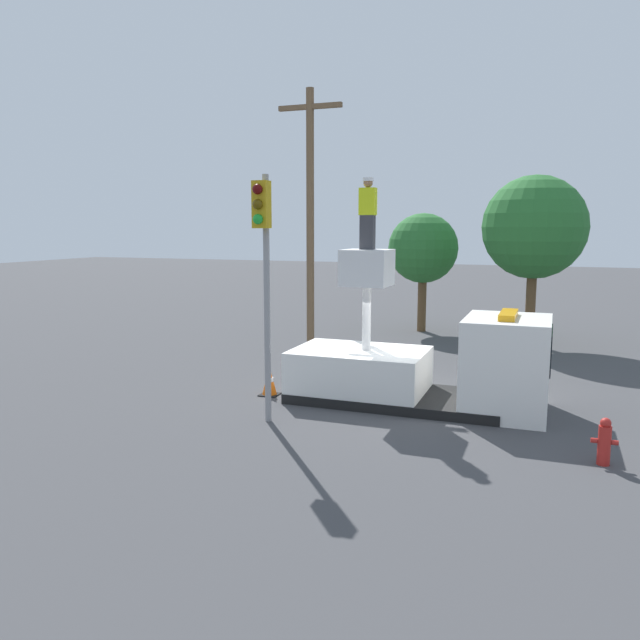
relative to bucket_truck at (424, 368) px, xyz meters
The scene contains 9 objects.
ground_plane 1.15m from the bucket_truck, behind, with size 120.00×120.00×0.00m, color #424244.
bucket_truck is the anchor object (origin of this frame).
worker 4.04m from the bucket_truck, behind, with size 0.40×0.26×1.75m.
traffic_light_pole 5.01m from the bucket_truck, 138.31° to the right, with size 0.34×0.57×5.49m.
fire_hydrant 4.82m from the bucket_truck, 35.09° to the right, with size 0.47×0.23×0.90m.
traffic_cone_rear 4.01m from the bucket_truck, behind, with size 0.48×0.48×0.77m.
tree_left_bg 10.16m from the bucket_truck, 77.14° to the left, with size 3.77×3.77×6.25m.
tree_right_bg 11.48m from the bucket_truck, 101.66° to the left, with size 2.89×2.89×4.94m.
utility_pole 7.83m from the bucket_truck, 135.58° to the left, with size 2.20×0.26×8.86m.
Camera 1 is at (3.57, -14.94, 4.36)m, focal length 35.00 mm.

